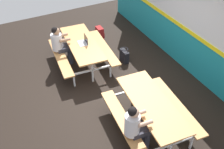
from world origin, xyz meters
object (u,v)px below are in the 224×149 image
object	(u,v)px
picnic_table_left	(82,47)
backpack_dark	(100,34)
student_nearer	(60,43)
laptop_silver	(84,42)
tote_bag_bright	(124,56)
student_further	(136,125)
picnic_table_right	(151,108)

from	to	relation	value
picnic_table_left	backpack_dark	bearing A→B (deg)	135.64
picnic_table_left	student_nearer	bearing A→B (deg)	-120.47
student_nearer	laptop_silver	world-z (taller)	student_nearer
picnic_table_left	tote_bag_bright	bearing A→B (deg)	70.31
laptop_silver	student_further	bearing A→B (deg)	-3.72
picnic_table_left	laptop_silver	xyz separation A→B (m)	(0.06, 0.03, 0.21)
backpack_dark	tote_bag_bright	bearing A→B (deg)	4.90
student_further	picnic_table_left	bearing A→B (deg)	176.94
student_nearer	student_further	bearing A→B (deg)	5.95
picnic_table_left	student_nearer	distance (m)	0.63
picnic_table_right	laptop_silver	world-z (taller)	laptop_silver
picnic_table_right	backpack_dark	world-z (taller)	picnic_table_right
student_nearer	picnic_table_left	bearing A→B (deg)	59.53
backpack_dark	tote_bag_bright	size ratio (longest dim) A/B	1.02
picnic_table_left	laptop_silver	distance (m)	0.22
laptop_silver	tote_bag_bright	world-z (taller)	laptop_silver
picnic_table_right	student_nearer	bearing A→B (deg)	-163.17
picnic_table_left	picnic_table_right	xyz separation A→B (m)	(2.83, 0.42, 0.00)
tote_bag_bright	student_nearer	bearing A→B (deg)	-113.35
laptop_silver	picnic_table_right	bearing A→B (deg)	7.92
student_further	backpack_dark	xyz separation A→B (m)	(-4.19, 1.17, -0.49)
laptop_silver	tote_bag_bright	bearing A→B (deg)	72.45
picnic_table_left	student_further	world-z (taller)	student_further
picnic_table_left	student_further	size ratio (longest dim) A/B	1.74
picnic_table_left	student_further	xyz separation A→B (m)	(3.16, -0.17, 0.13)
laptop_silver	backpack_dark	size ratio (longest dim) A/B	0.77
picnic_table_left	picnic_table_right	bearing A→B (deg)	8.41
picnic_table_right	laptop_silver	distance (m)	2.81
picnic_table_right	student_nearer	xyz separation A→B (m)	(-3.14, -0.95, 0.13)
student_nearer	tote_bag_bright	world-z (taller)	student_nearer
student_nearer	student_further	world-z (taller)	same
student_nearer	laptop_silver	distance (m)	0.68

